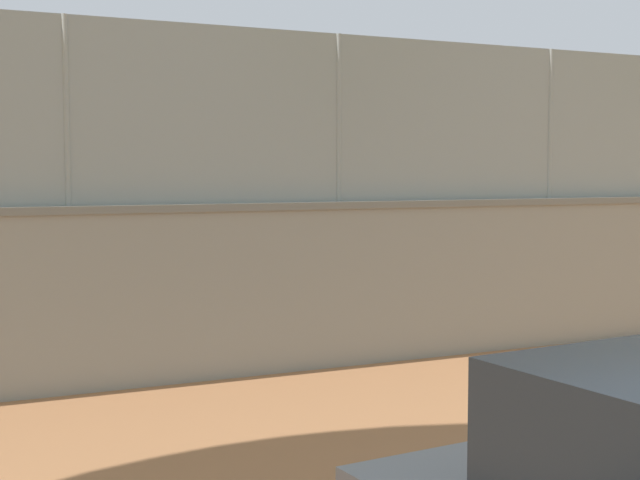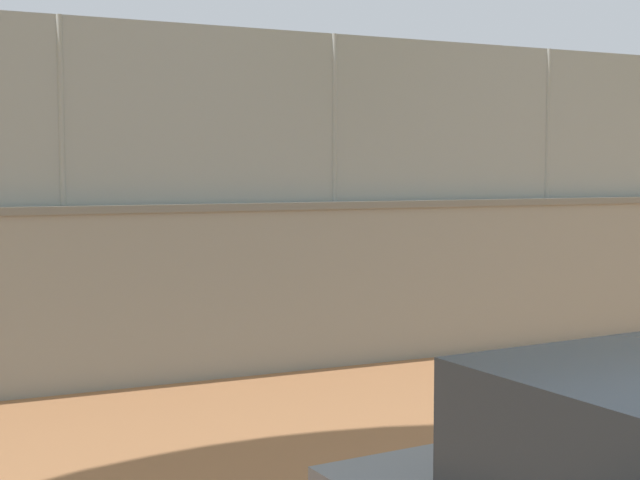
{
  "view_description": "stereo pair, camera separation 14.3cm",
  "coord_description": "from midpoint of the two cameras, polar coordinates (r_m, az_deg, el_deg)",
  "views": [
    {
      "loc": [
        5.93,
        20.1,
        2.23
      ],
      "look_at": [
        -0.58,
        5.92,
        1.03
      ],
      "focal_mm": 50.71,
      "sensor_mm": 36.0,
      "label": 1
    },
    {
      "loc": [
        5.8,
        20.16,
        2.23
      ],
      "look_at": [
        -0.58,
        5.92,
        1.03
      ],
      "focal_mm": 50.71,
      "sensor_mm": 36.0,
      "label": 2
    }
  ],
  "objects": [
    {
      "name": "fence_panel_on_wall",
      "position": [
        11.96,
        13.94,
        7.12
      ],
      "size": [
        24.19,
        0.35,
        1.89
      ],
      "color": "gray",
      "rests_on": "perimeter_wall"
    },
    {
      "name": "player_foreground_swinging",
      "position": [
        21.17,
        3.06,
        0.9
      ],
      "size": [
        1.21,
        0.74,
        1.59
      ],
      "color": "#B2B2B2",
      "rests_on": "ground_plane"
    },
    {
      "name": "ground_plane",
      "position": [
        21.08,
        -8.38,
        -1.71
      ],
      "size": [
        260.0,
        260.0,
        0.0
      ],
      "primitive_type": "plane",
      "color": "#A36B42"
    },
    {
      "name": "perimeter_wall",
      "position": [
        12.02,
        13.77,
        -1.86
      ],
      "size": [
        24.62,
        0.71,
        1.88
      ],
      "color": "gray",
      "rests_on": "ground_plane"
    },
    {
      "name": "player_baseline_waiting",
      "position": [
        16.96,
        -17.17,
        -0.23
      ],
      "size": [
        0.96,
        0.93,
        1.56
      ],
      "color": "navy",
      "rests_on": "ground_plane"
    }
  ]
}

